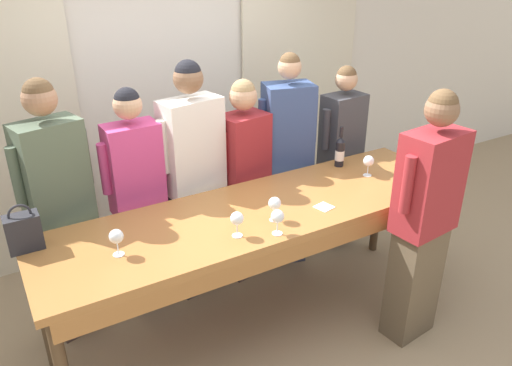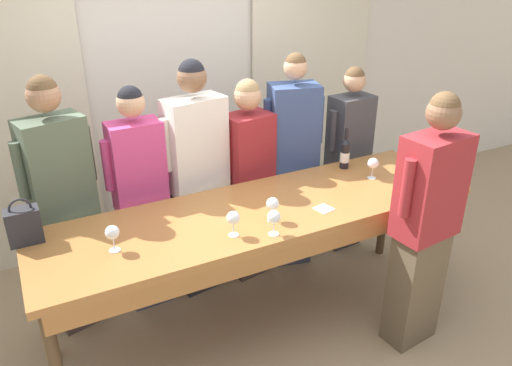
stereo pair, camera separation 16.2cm
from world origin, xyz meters
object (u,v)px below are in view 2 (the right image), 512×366
at_px(wine_glass_front_left, 429,172).
at_px(guest_olive_jacket, 64,207).
at_px(wine_bottle, 345,153).
at_px(guest_pink_top, 141,199).
at_px(wine_glass_center_left, 409,174).
at_px(guest_navy_coat, 292,163).
at_px(handbag, 24,225).
at_px(wine_glass_back_left, 274,218).
at_px(wine_glass_center_mid, 373,164).
at_px(guest_striped_shirt, 248,180).
at_px(wine_glass_front_mid, 273,204).
at_px(guest_cream_sweater, 197,180).
at_px(wine_glass_front_right, 112,233).
at_px(tasting_bar, 264,222).
at_px(wine_glass_center_right, 233,218).
at_px(host_pouring, 425,225).
at_px(guest_beige_cap, 348,159).

distance_m(wine_glass_front_left, guest_olive_jacket, 2.54).
height_order(wine_bottle, guest_pink_top, guest_pink_top).
xyz_separation_m(wine_glass_center_left, guest_navy_coat, (-0.44, 0.86, -0.16)).
distance_m(handbag, wine_glass_back_left, 1.45).
xyz_separation_m(wine_glass_center_mid, guest_striped_shirt, (-0.73, 0.60, -0.22)).
distance_m(wine_glass_front_left, wine_glass_front_mid, 1.23).
bearing_deg(guest_cream_sweater, handbag, -162.42).
height_order(wine_glass_front_mid, guest_striped_shirt, guest_striped_shirt).
xyz_separation_m(wine_glass_front_right, guest_cream_sweater, (0.78, 0.71, -0.13)).
bearing_deg(tasting_bar, wine_glass_center_mid, 4.35).
height_order(handbag, guest_navy_coat, guest_navy_coat).
height_order(wine_glass_center_right, guest_cream_sweater, guest_cream_sweater).
distance_m(wine_glass_center_right, guest_pink_top, 0.95).
bearing_deg(wine_glass_center_mid, host_pouring, -97.45).
distance_m(wine_glass_front_mid, wine_glass_center_right, 0.30).
bearing_deg(wine_glass_center_mid, tasting_bar, -175.65).
height_order(wine_glass_center_left, wine_glass_center_mid, same).
relative_size(handbag, guest_cream_sweater, 0.15).
distance_m(wine_glass_back_left, guest_striped_shirt, 1.04).
bearing_deg(wine_glass_center_right, handbag, 156.21).
distance_m(wine_glass_front_right, guest_navy_coat, 1.76).
height_order(wine_bottle, handbag, wine_bottle).
distance_m(tasting_bar, wine_glass_center_right, 0.42).
height_order(guest_navy_coat, guest_beige_cap, guest_navy_coat).
bearing_deg(guest_cream_sweater, guest_navy_coat, 0.00).
relative_size(handbag, wine_glass_center_mid, 1.78).
bearing_deg(guest_striped_shirt, guest_cream_sweater, 180.00).
relative_size(wine_glass_center_left, wine_glass_back_left, 1.00).
xyz_separation_m(guest_pink_top, guest_striped_shirt, (0.86, -0.00, -0.03)).
bearing_deg(wine_glass_center_right, wine_bottle, 23.66).
relative_size(wine_glass_center_right, guest_striped_shirt, 0.10).
distance_m(wine_glass_center_right, guest_olive_jacket, 1.22).
distance_m(handbag, guest_navy_coat, 2.08).
relative_size(guest_cream_sweater, guest_striped_shirt, 1.11).
bearing_deg(wine_bottle, wine_glass_front_left, -59.95).
bearing_deg(wine_glass_front_left, wine_glass_front_mid, 176.13).
bearing_deg(host_pouring, wine_glass_center_left, 63.36).
bearing_deg(wine_bottle, guest_cream_sweater, 162.48).
xyz_separation_m(handbag, guest_pink_top, (0.77, 0.38, -0.19)).
bearing_deg(host_pouring, guest_olive_jacket, 148.49).
bearing_deg(handbag, guest_olive_jacket, 56.28).
bearing_deg(host_pouring, wine_glass_front_mid, 154.54).
distance_m(wine_glass_front_mid, guest_striped_shirt, 0.88).
height_order(tasting_bar, wine_glass_front_right, wine_glass_front_right).
bearing_deg(wine_glass_back_left, wine_glass_center_right, 155.54).
distance_m(handbag, wine_glass_center_left, 2.52).
height_order(handbag, wine_glass_front_left, handbag).
bearing_deg(wine_glass_center_left, guest_navy_coat, 116.90).
xyz_separation_m(wine_glass_front_mid, wine_glass_center_mid, (0.97, 0.22, -0.00)).
height_order(wine_glass_back_left, guest_striped_shirt, guest_striped_shirt).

